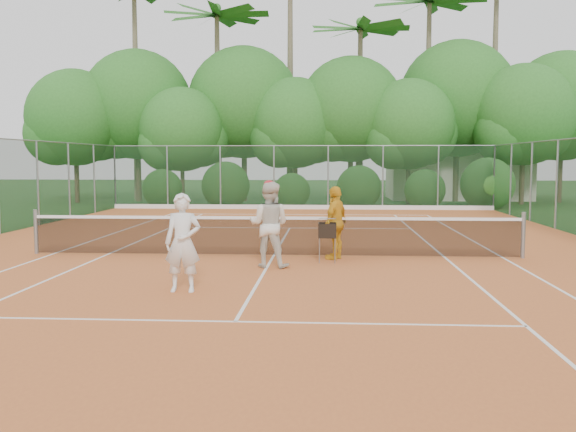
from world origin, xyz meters
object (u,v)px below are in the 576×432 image
object	(u,v)px
player_center_grp	(269,224)
ball_hopper	(327,231)
player_white	(183,243)
player_yellow	(336,223)

from	to	relation	value
player_center_grp	ball_hopper	world-z (taller)	player_center_grp
player_center_grp	player_white	bearing A→B (deg)	-115.27
player_white	ball_hopper	size ratio (longest dim) A/B	1.94
player_white	player_yellow	world-z (taller)	player_white
player_center_grp	ball_hopper	size ratio (longest dim) A/B	2.10
player_white	player_yellow	bearing A→B (deg)	54.78
player_white	player_yellow	size ratio (longest dim) A/B	1.02
player_yellow	player_center_grp	bearing A→B (deg)	-24.64
player_yellow	ball_hopper	size ratio (longest dim) A/B	1.91
player_yellow	player_white	bearing A→B (deg)	-9.69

